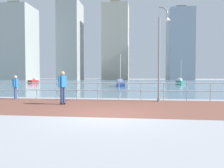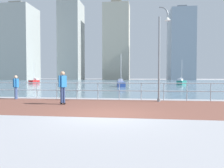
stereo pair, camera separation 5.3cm
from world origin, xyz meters
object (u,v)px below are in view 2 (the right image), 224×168
at_px(sailboat_teal, 181,82).
at_px(lamppost, 161,49).
at_px(bystander, 16,85).
at_px(sailboat_white, 121,84).
at_px(skateboarder, 63,84).
at_px(sailboat_navy, 34,81).

bearing_deg(sailboat_teal, lamppost, -102.95).
xyz_separation_m(bystander, sailboat_white, (5.43, 18.51, -0.46)).
height_order(skateboarder, sailboat_navy, sailboat_navy).
distance_m(bystander, sailboat_teal, 33.61).
relative_size(skateboarder, sailboat_navy, 0.38).
height_order(skateboarder, bystander, skateboarder).
relative_size(skateboarder, sailboat_white, 0.37).
xyz_separation_m(lamppost, sailboat_white, (-4.05, 18.85, -2.66)).
distance_m(lamppost, sailboat_white, 19.47).
bearing_deg(sailboat_white, bystander, -106.36).
height_order(bystander, sailboat_white, sailboat_white).
distance_m(lamppost, bystander, 9.73).
xyz_separation_m(skateboarder, sailboat_teal, (12.23, 31.60, -0.62)).
bearing_deg(sailboat_teal, sailboat_white, -135.03).
bearing_deg(skateboarder, lamppost, 19.18).
relative_size(bystander, sailboat_teal, 0.33).
bearing_deg(sailboat_white, lamppost, -77.89).
bearing_deg(sailboat_white, sailboat_navy, 146.30).
height_order(sailboat_white, sailboat_teal, sailboat_white).
xyz_separation_m(lamppost, sailboat_teal, (6.84, 29.73, -2.66)).
height_order(bystander, sailboat_navy, sailboat_navy).
bearing_deg(lamppost, bystander, 177.91).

